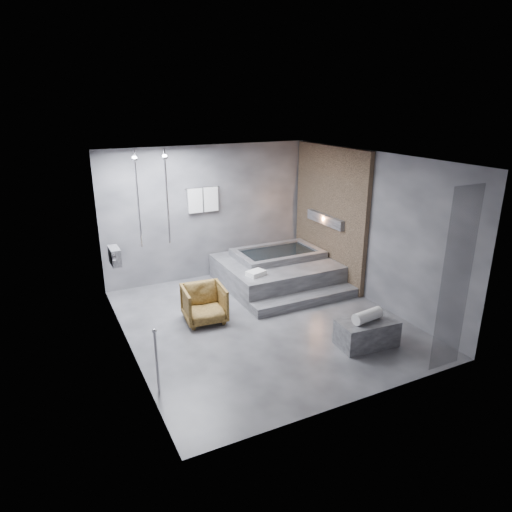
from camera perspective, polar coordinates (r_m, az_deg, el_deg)
room at (r=7.78m, az=2.69°, el=4.63°), size 5.00×5.04×2.82m
tub_deck at (r=9.54m, az=2.50°, el=-1.97°), size 2.20×2.00×0.50m
tub_step at (r=8.66m, az=6.25°, el=-5.45°), size 2.20×0.36×0.18m
concrete_bench at (r=7.42m, az=13.67°, el=-9.29°), size 0.96×0.58×0.41m
driftwood_chair at (r=7.94m, az=-6.48°, el=-5.96°), size 0.75×0.77×0.65m
rolled_towel at (r=7.27m, az=13.77°, el=-7.28°), size 0.53×0.25×0.18m
deck_towel at (r=8.63m, az=-0.01°, el=-2.15°), size 0.39×0.33×0.09m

